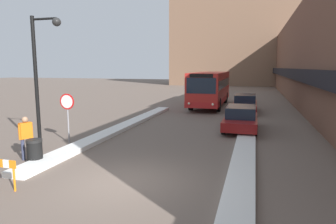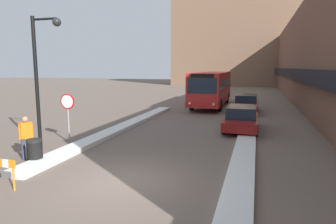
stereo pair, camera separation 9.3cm
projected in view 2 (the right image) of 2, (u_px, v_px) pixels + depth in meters
ground_plane at (123, 182)px, 9.58m from camera, size 160.00×160.00×0.00m
building_row_right at (323, 57)px, 28.83m from camera, size 5.50×60.00×9.30m
building_backdrop_far at (238, 39)px, 60.00m from camera, size 26.00×8.00×18.50m
snow_bank_left at (123, 127)px, 17.90m from camera, size 0.90×17.02×0.21m
snow_bank_right at (247, 138)px, 15.08m from camera, size 0.90×19.36×0.17m
city_bus at (211, 88)px, 27.84m from camera, size 2.64×10.17×3.17m
parked_car_front at (241, 118)px, 17.41m from camera, size 1.89×4.45×1.40m
parked_car_middle at (246, 103)px, 24.41m from camera, size 1.89×4.50×1.44m
stop_sign at (68, 107)px, 14.35m from camera, size 0.76×0.08×2.40m
street_lamp at (41, 67)px, 12.91m from camera, size 1.46×0.36×5.79m
pedestrian at (26, 134)px, 11.86m from camera, size 0.39×0.52×1.73m
trash_bin at (35, 151)px, 11.37m from camera, size 0.59×0.59×0.95m
construction_barricade at (0, 168)px, 8.95m from camera, size 1.10×0.06×0.94m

